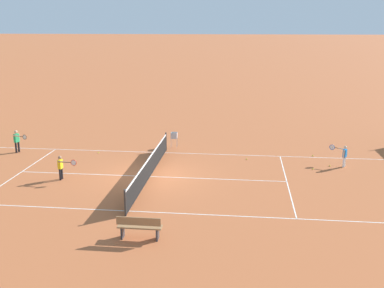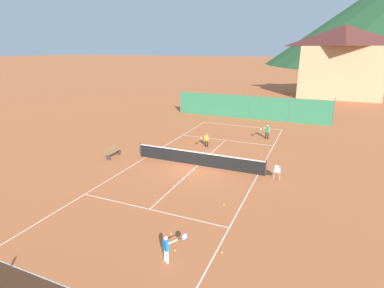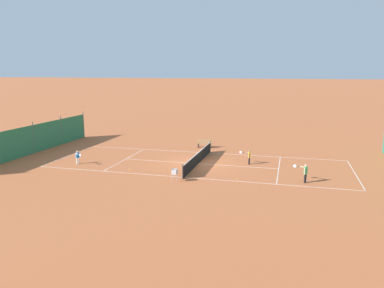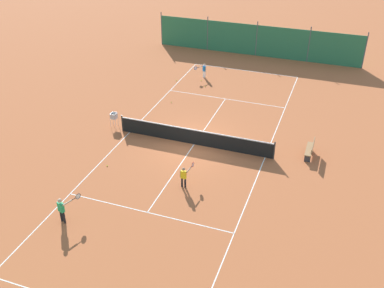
# 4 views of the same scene
# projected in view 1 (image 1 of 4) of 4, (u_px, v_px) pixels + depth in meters

# --- Properties ---
(ground_plane) EXTENTS (600.00, 600.00, 0.00)m
(ground_plane) POSITION_uv_depth(u_px,v_px,m) (150.00, 176.00, 21.31)
(ground_plane) COLOR #B25B33
(court_line_markings) EXTENTS (8.25, 23.85, 0.01)m
(court_line_markings) POSITION_uv_depth(u_px,v_px,m) (150.00, 176.00, 21.31)
(court_line_markings) COLOR white
(court_line_markings) RESTS_ON ground
(tennis_net) EXTENTS (9.18, 0.08, 1.06)m
(tennis_net) POSITION_uv_depth(u_px,v_px,m) (150.00, 166.00, 21.18)
(tennis_net) COLOR #2D2D2D
(tennis_net) RESTS_ON ground
(player_near_baseline) EXTENTS (0.75, 0.80, 1.11)m
(player_near_baseline) POSITION_uv_depth(u_px,v_px,m) (344.00, 154.00, 22.62)
(player_near_baseline) COLOR white
(player_near_baseline) RESTS_ON ground
(player_far_baseline) EXTENTS (0.44, 0.96, 1.15)m
(player_far_baseline) POSITION_uv_depth(u_px,v_px,m) (61.00, 166.00, 20.71)
(player_far_baseline) COLOR black
(player_far_baseline) RESTS_ON ground
(player_near_service) EXTENTS (0.71, 0.98, 1.28)m
(player_near_service) POSITION_uv_depth(u_px,v_px,m) (17.00, 140.00, 25.09)
(player_near_service) COLOR black
(player_near_service) RESTS_ON ground
(tennis_ball_by_net_left) EXTENTS (0.07, 0.07, 0.07)m
(tennis_ball_by_net_left) POSITION_uv_depth(u_px,v_px,m) (313.00, 169.00, 22.31)
(tennis_ball_by_net_left) COLOR #CCE033
(tennis_ball_by_net_left) RESTS_ON ground
(tennis_ball_service_box) EXTENTS (0.07, 0.07, 0.07)m
(tennis_ball_service_box) POSITION_uv_depth(u_px,v_px,m) (98.00, 153.00, 25.14)
(tennis_ball_service_box) COLOR #CCE033
(tennis_ball_service_box) RESTS_ON ground
(tennis_ball_alley_right) EXTENTS (0.07, 0.07, 0.07)m
(tennis_ball_alley_right) POSITION_uv_depth(u_px,v_px,m) (313.00, 156.00, 24.56)
(tennis_ball_alley_right) COLOR #CCE033
(tennis_ball_alley_right) RESTS_ON ground
(tennis_ball_alley_left) EXTENTS (0.07, 0.07, 0.07)m
(tennis_ball_alley_left) POSITION_uv_depth(u_px,v_px,m) (247.00, 159.00, 23.95)
(tennis_ball_alley_left) COLOR #CCE033
(tennis_ball_alley_left) RESTS_ON ground
(tennis_ball_near_corner) EXTENTS (0.07, 0.07, 0.07)m
(tennis_ball_near_corner) POSITION_uv_depth(u_px,v_px,m) (330.00, 166.00, 22.82)
(tennis_ball_near_corner) COLOR #CCE033
(tennis_ball_near_corner) RESTS_ON ground
(ball_hopper) EXTENTS (0.36, 0.36, 0.89)m
(ball_hopper) POSITION_uv_depth(u_px,v_px,m) (174.00, 136.00, 26.18)
(ball_hopper) COLOR #B7B7BC
(ball_hopper) RESTS_ON ground
(courtside_bench) EXTENTS (0.36, 1.50, 0.84)m
(courtside_bench) POSITION_uv_depth(u_px,v_px,m) (139.00, 227.00, 15.00)
(courtside_bench) COLOR olive
(courtside_bench) RESTS_ON ground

